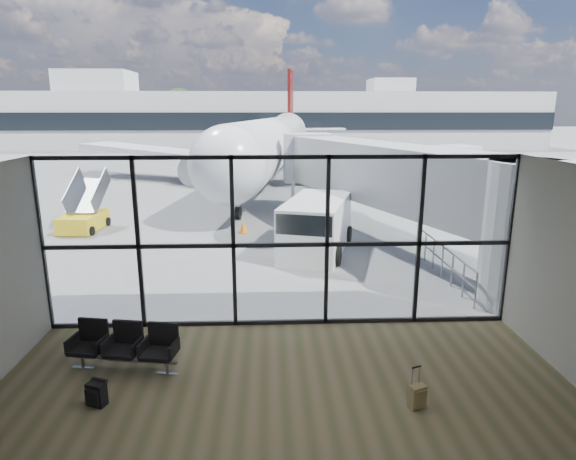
{
  "coord_description": "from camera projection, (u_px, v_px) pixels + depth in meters",
  "views": [
    {
      "loc": [
        -0.3,
        -11.87,
        5.57
      ],
      "look_at": [
        0.32,
        3.0,
        1.84
      ],
      "focal_mm": 30.0,
      "sensor_mm": 36.0,
      "label": 1
    }
  ],
  "objects": [
    {
      "name": "glass_curtain_wall",
      "position": [
        280.0,
        243.0,
        12.32
      ],
      "size": [
        12.1,
        0.12,
        4.5
      ],
      "color": "white",
      "rests_on": "ground"
    },
    {
      "name": "belt_loader",
      "position": [
        225.0,
        182.0,
        34.16
      ],
      "size": [
        2.21,
        3.76,
        1.64
      ],
      "rotation": [
        0.0,
        0.0,
        -0.3
      ],
      "color": "black",
      "rests_on": "ground"
    },
    {
      "name": "traffic_cone_c",
      "position": [
        293.0,
        224.0,
        23.14
      ],
      "size": [
        0.36,
        0.36,
        0.51
      ],
      "color": "#FF520D",
      "rests_on": "ground"
    },
    {
      "name": "traffic_cone_a",
      "position": [
        244.0,
        227.0,
        22.3
      ],
      "size": [
        0.41,
        0.41,
        0.59
      ],
      "color": "orange",
      "rests_on": "ground"
    },
    {
      "name": "mobile_stairs",
      "position": [
        84.0,
        219.0,
        22.81
      ],
      "size": [
        1.86,
        3.26,
        2.23
      ],
      "rotation": [
        0.0,
        0.0,
        -0.06
      ],
      "color": "gold",
      "rests_on": "ground"
    },
    {
      "name": "tree_4",
      "position": [
        144.0,
        112.0,
        80.52
      ],
      "size": [
        5.61,
        5.61,
        8.07
      ],
      "color": "#382619",
      "rests_on": "ground"
    },
    {
      "name": "suitcase",
      "position": [
        418.0,
        396.0,
        9.18
      ],
      "size": [
        0.35,
        0.3,
        0.83
      ],
      "rotation": [
        0.0,
        0.0,
        0.37
      ],
      "color": "olive",
      "rests_on": "ground"
    },
    {
      "name": "apron_railing",
      "position": [
        443.0,
        257.0,
        16.31
      ],
      "size": [
        0.06,
        5.46,
        1.11
      ],
      "color": "gray",
      "rests_on": "ground"
    },
    {
      "name": "ground",
      "position": [
        271.0,
        163.0,
        51.63
      ],
      "size": [
        220.0,
        220.0,
        0.0
      ],
      "primitive_type": "plane",
      "color": "slate",
      "rests_on": "ground"
    },
    {
      "name": "tree_3",
      "position": [
        108.0,
        115.0,
        80.43
      ],
      "size": [
        4.95,
        4.95,
        7.12
      ],
      "color": "#382619",
      "rests_on": "ground"
    },
    {
      "name": "far_terminal",
      "position": [
        266.0,
        119.0,
        71.88
      ],
      "size": [
        80.0,
        12.2,
        11.0
      ],
      "color": "silver",
      "rests_on": "ground"
    },
    {
      "name": "backpack",
      "position": [
        96.0,
        394.0,
        9.26
      ],
      "size": [
        0.41,
        0.4,
        0.52
      ],
      "rotation": [
        0.0,
        0.0,
        -0.36
      ],
      "color": "black",
      "rests_on": "ground"
    },
    {
      "name": "airliner",
      "position": [
        273.0,
        143.0,
        38.52
      ],
      "size": [
        32.67,
        38.03,
        9.82
      ],
      "rotation": [
        0.0,
        0.0,
        -0.13
      ],
      "color": "silver",
      "rests_on": "ground"
    },
    {
      "name": "seating_row",
      "position": [
        125.0,
        344.0,
        10.54
      ],
      "size": [
        2.38,
        1.04,
        1.06
      ],
      "rotation": [
        0.0,
        0.0,
        -0.17
      ],
      "color": "gray",
      "rests_on": "ground"
    },
    {
      "name": "traffic_cone_b",
      "position": [
        343.0,
        205.0,
        27.59
      ],
      "size": [
        0.4,
        0.4,
        0.58
      ],
      "color": "#FF5F0D",
      "rests_on": "ground"
    },
    {
      "name": "jet_bridge",
      "position": [
        398.0,
        182.0,
        19.25
      ],
      "size": [
        8.0,
        16.5,
        4.33
      ],
      "color": "#929496",
      "rests_on": "ground"
    },
    {
      "name": "tree_1",
      "position": [
        34.0,
        112.0,
        79.79
      ],
      "size": [
        5.61,
        5.61,
        8.07
      ],
      "color": "#382619",
      "rests_on": "ground"
    },
    {
      "name": "service_van",
      "position": [
        316.0,
        226.0,
        19.06
      ],
      "size": [
        3.44,
        5.31,
        2.13
      ],
      "rotation": [
        0.0,
        0.0,
        -0.29
      ],
      "color": "white",
      "rests_on": "ground"
    },
    {
      "name": "tree_2",
      "position": [
        71.0,
        108.0,
        79.88
      ],
      "size": [
        6.27,
        6.27,
        9.03
      ],
      "color": "#382619",
      "rests_on": "ground"
    },
    {
      "name": "tree_5",
      "position": [
        180.0,
        108.0,
        80.61
      ],
      "size": [
        6.27,
        6.27,
        9.03
      ],
      "color": "#382619",
      "rests_on": "ground"
    },
    {
      "name": "lounge_shell",
      "position": [
        288.0,
        301.0,
        7.57
      ],
      "size": [
        12.02,
        8.01,
        4.51
      ],
      "color": "brown",
      "rests_on": "ground"
    }
  ]
}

